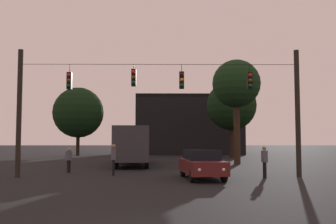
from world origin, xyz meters
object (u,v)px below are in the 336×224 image
car_far_left (133,150)px  pedestrian_crossing_center (113,158)px  tree_left_silhouette (231,106)px  tree_behind_building (78,113)px  tree_right_far (236,85)px  pedestrian_crossing_left (69,159)px  city_bus (133,142)px  car_near_right (202,164)px  pedestrian_crossing_right (265,160)px

car_far_left → pedestrian_crossing_center: (0.53, -20.25, 0.22)m
tree_left_silhouette → tree_behind_building: bearing=163.1°
pedestrian_crossing_center → tree_right_far: size_ratio=0.21×
pedestrian_crossing_left → tree_behind_building: 24.07m
tree_right_far → pedestrian_crossing_center: bearing=-133.9°
pedestrian_crossing_left → tree_left_silhouette: 22.67m
city_bus → tree_left_silhouette: (9.95, 10.51, 3.84)m
tree_behind_building → car_far_left: bearing=-33.0°
city_bus → tree_left_silhouette: size_ratio=1.31×
pedestrian_crossing_left → tree_behind_building: bearing=101.5°
city_bus → car_near_right: city_bus is taller
car_far_left → tree_right_far: bearing=-49.4°
city_bus → car_far_left: city_bus is taller
pedestrian_crossing_left → tree_right_far: size_ratio=0.18×
city_bus → tree_behind_building: (-8.08, 15.97, 3.44)m
pedestrian_crossing_right → tree_behind_building: size_ratio=0.20×
car_far_left → pedestrian_crossing_center: bearing=-88.5°
pedestrian_crossing_right → car_far_left: bearing=112.0°
car_far_left → pedestrian_crossing_center: pedestrian_crossing_center is taller
city_bus → car_near_right: (4.55, -10.95, -1.07)m
tree_right_far → tree_left_silhouette: bearing=82.3°
pedestrian_crossing_center → tree_right_far: bearing=46.1°
pedestrian_crossing_left → tree_left_silhouette: size_ratio=0.18×
city_bus → car_far_left: (-0.88, 11.29, -1.07)m
city_bus → car_far_left: bearing=94.4°
city_bus → tree_behind_building: 18.23m
city_bus → pedestrian_crossing_left: size_ratio=7.21×
tree_behind_building → tree_right_far: (16.64, -15.69, 1.26)m
car_far_left → pedestrian_crossing_left: bearing=-97.6°
car_near_right → tree_left_silhouette: (5.40, 21.46, 4.91)m
car_near_right → pedestrian_crossing_center: 5.29m
city_bus → car_near_right: 11.90m
pedestrian_crossing_right → tree_behind_building: 31.32m
city_bus → tree_left_silhouette: bearing=46.6°
pedestrian_crossing_left → pedestrian_crossing_center: 3.48m
city_bus → pedestrian_crossing_center: city_bus is taller
pedestrian_crossing_right → car_near_right: bearing=-173.9°
pedestrian_crossing_center → pedestrian_crossing_left: bearing=149.7°
tree_left_silhouette → tree_right_far: (-1.39, -10.23, 0.86)m
car_far_left → tree_left_silhouette: bearing=-4.1°
pedestrian_crossing_left → pedestrian_crossing_right: (11.29, -3.38, 0.11)m
pedestrian_crossing_right → tree_left_silhouette: 21.71m
city_bus → tree_behind_building: tree_behind_building is taller
city_bus → car_far_left: 11.37m
pedestrian_crossing_center → tree_behind_building: size_ratio=0.21×
car_far_left → pedestrian_crossing_right: 23.58m
pedestrian_crossing_center → car_far_left: bearing=91.5°
pedestrian_crossing_right → tree_right_far: tree_right_far is taller
car_near_right → tree_right_far: (4.01, 11.23, 5.78)m
pedestrian_crossing_center → tree_behind_building: 26.45m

